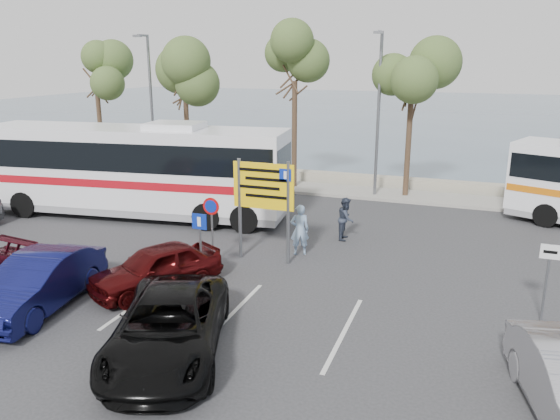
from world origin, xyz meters
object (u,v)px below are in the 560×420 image
(street_lamp_right, at_px, (378,107))
(car_blue, at_px, (39,283))
(car_red, at_px, (156,268))
(pedestrian_far, at_px, (346,219))
(pedestrian_near, at_px, (300,230))
(direction_sign, at_px, (264,194))
(suv_black, at_px, (168,326))
(coach_bus_left, at_px, (134,173))
(street_lamp_left, at_px, (150,100))

(street_lamp_right, relative_size, car_blue, 1.69)
(street_lamp_right, relative_size, car_red, 1.94)
(street_lamp_right, distance_m, pedestrian_far, 7.96)
(pedestrian_near, bearing_deg, street_lamp_right, -120.38)
(direction_sign, relative_size, suv_black, 0.67)
(suv_black, bearing_deg, pedestrian_far, 58.82)
(pedestrian_far, bearing_deg, direction_sign, 143.76)
(street_lamp_right, xyz_separation_m, pedestrian_far, (0.16, -7.02, -3.76))
(pedestrian_near, bearing_deg, direction_sign, 22.32)
(pedestrian_far, bearing_deg, coach_bus_left, 86.87)
(suv_black, distance_m, pedestrian_near, 7.77)
(suv_black, height_order, pedestrian_near, pedestrian_near)
(street_lamp_right, bearing_deg, street_lamp_left, 180.00)
(street_lamp_left, xyz_separation_m, pedestrian_far, (13.16, -7.02, -3.76))
(direction_sign, distance_m, pedestrian_near, 2.06)
(car_red, relative_size, pedestrian_near, 2.21)
(direction_sign, bearing_deg, pedestrian_near, 46.47)
(street_lamp_right, xyz_separation_m, pedestrian_near, (-1.02, -9.29, -3.66))
(street_lamp_left, height_order, suv_black, street_lamp_left)
(street_lamp_left, bearing_deg, suv_black, -56.65)
(car_blue, height_order, car_red, car_blue)
(car_blue, relative_size, pedestrian_near, 2.53)
(street_lamp_right, height_order, pedestrian_far, street_lamp_right)
(car_red, relative_size, suv_black, 0.77)
(coach_bus_left, relative_size, car_blue, 2.94)
(coach_bus_left, bearing_deg, pedestrian_far, 0.00)
(suv_black, bearing_deg, pedestrian_near, 64.10)
(coach_bus_left, relative_size, pedestrian_far, 8.29)
(suv_black, xyz_separation_m, pedestrian_near, (0.78, 7.73, 0.19))
(coach_bus_left, xyz_separation_m, suv_black, (7.70, -10.00, -1.23))
(street_lamp_left, distance_m, pedestrian_near, 15.60)
(street_lamp_left, distance_m, direction_sign, 15.24)
(direction_sign, distance_m, car_red, 4.43)
(car_red, height_order, suv_black, suv_black)
(street_lamp_left, relative_size, street_lamp_right, 1.00)
(direction_sign, xyz_separation_m, car_red, (-2.20, -3.43, -1.73))
(street_lamp_left, distance_m, car_blue, 17.70)
(street_lamp_left, relative_size, suv_black, 1.49)
(direction_sign, bearing_deg, coach_bus_left, 156.24)
(car_blue, distance_m, pedestrian_near, 8.77)
(coach_bus_left, distance_m, suv_black, 12.68)
(car_blue, relative_size, car_red, 1.15)
(coach_bus_left, height_order, pedestrian_near, coach_bus_left)
(suv_black, bearing_deg, direction_sign, 71.58)
(car_blue, bearing_deg, coach_bus_left, 99.71)
(direction_sign, relative_size, car_red, 0.87)
(coach_bus_left, distance_m, pedestrian_near, 8.84)
(street_lamp_left, bearing_deg, pedestrian_near, -37.78)
(street_lamp_left, bearing_deg, coach_bus_left, -63.50)
(coach_bus_left, height_order, suv_black, coach_bus_left)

